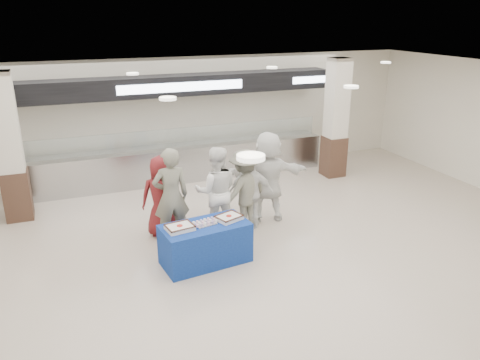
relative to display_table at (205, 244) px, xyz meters
name	(u,v)px	position (x,y,z in m)	size (l,w,h in m)	color
ground	(263,276)	(0.76, -0.83, -0.38)	(14.00, 14.00, 0.00)	beige
serving_line	(181,138)	(0.77, 4.56, 0.78)	(8.70, 0.85, 2.80)	#ACAFB3
column_left	(10,152)	(-3.24, 3.37, 1.15)	(0.55, 0.55, 3.20)	#3A241A
column_right	(336,121)	(4.76, 3.37, 1.15)	(0.55, 0.55, 3.20)	#3A241A
display_table	(205,244)	(0.00, 0.00, 0.00)	(1.55, 0.78, 0.75)	#153A96
sheet_cake_left	(180,227)	(-0.46, -0.04, 0.42)	(0.51, 0.42, 0.10)	white
sheet_cake_right	(229,217)	(0.47, 0.05, 0.42)	(0.53, 0.48, 0.09)	white
cupcake_tray	(205,222)	(0.01, 0.03, 0.41)	(0.42, 0.35, 0.06)	#A9A9AE
civilian_maroon	(162,196)	(-0.46, 1.42, 0.46)	(0.81, 0.53, 1.66)	maroon
soldier_a	(171,196)	(-0.36, 1.02, 0.59)	(0.70, 0.46, 1.93)	slate
chef_tall	(216,191)	(0.58, 1.08, 0.54)	(0.89, 0.70, 1.84)	white
chef_short	(251,193)	(1.33, 1.06, 0.41)	(0.92, 0.38, 1.57)	white
soldier_b	(244,190)	(1.18, 1.05, 0.49)	(1.11, 0.64, 1.72)	slate
civilian_white	(268,177)	(1.82, 1.32, 0.62)	(1.84, 0.59, 1.98)	white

